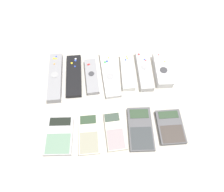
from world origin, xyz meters
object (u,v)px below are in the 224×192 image
object	(u,v)px
calculator_0	(59,135)
calculator_2	(114,131)
remote_4	(127,71)
calculator_4	(170,127)
calculator_3	(140,129)
calculator_1	(89,133)
remote_2	(92,76)
remote_0	(55,77)
remote_3	(109,74)
remote_5	(144,70)
remote_6	(162,70)
remote_1	(74,76)

from	to	relation	value
calculator_0	calculator_2	size ratio (longest dim) A/B	0.99
remote_4	calculator_4	distance (m)	0.27
remote_4	calculator_3	bearing A→B (deg)	-83.94
calculator_1	calculator_2	bearing A→B (deg)	1.35
remote_2	remote_0	bearing A→B (deg)	174.72
remote_0	calculator_4	bearing A→B (deg)	-31.00
remote_3	calculator_1	world-z (taller)	remote_3
remote_0	remote_3	world-z (taller)	remote_0
remote_0	calculator_4	xyz separation A→B (m)	(0.40, -0.24, -0.00)
calculator_1	calculator_4	world-z (taller)	calculator_4
remote_5	calculator_0	world-z (taller)	remote_5
remote_3	calculator_0	size ratio (longest dim) A/B	1.58
remote_5	calculator_2	bearing A→B (deg)	-119.57
remote_5	calculator_1	xyz separation A→B (m)	(-0.22, -0.24, -0.01)
remote_0	calculator_1	distance (m)	0.27
calculator_2	calculator_1	bearing A→B (deg)	178.95
remote_6	remote_3	bearing A→B (deg)	-178.28
remote_4	calculator_1	world-z (taller)	remote_4
remote_6	calculator_0	distance (m)	0.46
remote_2	remote_4	xyz separation A→B (m)	(0.14, 0.01, 0.00)
calculator_4	remote_6	bearing A→B (deg)	85.94
remote_4	remote_5	world-z (taller)	remote_5
remote_2	calculator_1	distance (m)	0.23
calculator_0	remote_1	bearing A→B (deg)	82.36
remote_5	remote_2	bearing A→B (deg)	-176.50
remote_1	remote_3	bearing A→B (deg)	-1.38
remote_3	remote_6	world-z (taller)	remote_6
remote_2	remote_4	bearing A→B (deg)	1.09
remote_6	calculator_0	size ratio (longest dim) A/B	1.12
remote_1	calculator_4	size ratio (longest dim) A/B	1.57
remote_4	calculator_2	xyz separation A→B (m)	(-0.07, -0.24, -0.00)
remote_0	calculator_0	bearing A→B (deg)	-84.49
remote_1	remote_6	bearing A→B (deg)	-1.15
remote_3	calculator_1	bearing A→B (deg)	-113.67
calculator_2	calculator_3	size ratio (longest dim) A/B	0.89
calculator_0	calculator_1	bearing A→B (deg)	2.60
calculator_2	calculator_4	bearing A→B (deg)	-3.60
remote_1	remote_6	xyz separation A→B (m)	(0.35, -0.00, 0.01)
remote_0	calculator_1	bearing A→B (deg)	-63.20
remote_2	calculator_1	world-z (taller)	remote_2
calculator_1	calculator_4	bearing A→B (deg)	-0.43
remote_2	remote_6	distance (m)	0.28
remote_5	calculator_3	size ratio (longest dim) A/B	1.16
remote_2	remote_3	distance (m)	0.07
calculator_3	calculator_1	bearing A→B (deg)	-176.34
remote_4	remote_0	bearing A→B (deg)	-176.77
remote_2	calculator_4	bearing A→B (deg)	-45.01
remote_0	calculator_1	world-z (taller)	remote_0
remote_1	calculator_3	xyz separation A→B (m)	(0.23, -0.24, -0.00)
calculator_1	calculator_4	distance (m)	0.28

